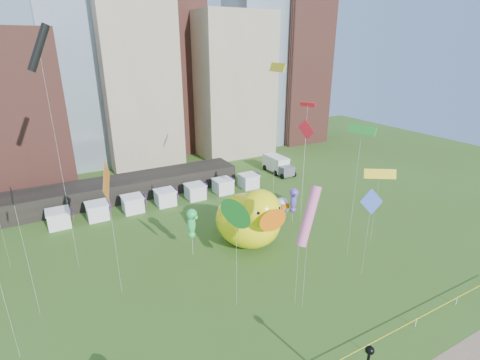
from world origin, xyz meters
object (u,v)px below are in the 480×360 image
small_duck (279,206)px  seahorse_purple (294,198)px  seahorse_green (192,221)px  big_duck (250,218)px  box_truck (278,164)px

small_duck → seahorse_purple: 3.63m
small_duck → seahorse_green: seahorse_green is taller
small_duck → seahorse_purple: bearing=-78.2°
seahorse_green → seahorse_purple: size_ratio=1.17×
big_duck → small_duck: 9.72m
big_duck → small_duck: bearing=33.8°
seahorse_green → seahorse_purple: 15.46m
big_duck → box_truck: bearing=48.9°
seahorse_green → seahorse_purple: (15.40, 1.09, -0.81)m
small_duck → box_truck: box_truck is taller
box_truck → big_duck: bearing=-131.5°
seahorse_green → box_truck: 32.53m
seahorse_green → box_truck: seahorse_green is taller
seahorse_purple → big_duck: bearing=-144.9°
small_duck → big_duck: bearing=-143.8°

